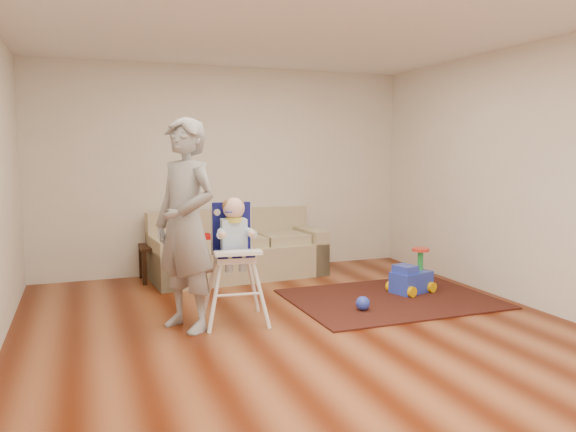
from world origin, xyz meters
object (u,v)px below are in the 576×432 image
object	(u,v)px
side_table	(158,263)
ride_on_toy	(412,271)
toy_ball	(363,303)
high_chair	(234,262)
sofa	(238,244)
adult	(186,225)

from	to	relation	value
side_table	ride_on_toy	size ratio (longest dim) A/B	0.90
toy_ball	high_chair	xyz separation A→B (m)	(-1.29, 0.13, 0.49)
side_table	high_chair	world-z (taller)	high_chair
side_table	high_chair	size ratio (longest dim) A/B	0.37
sofa	toy_ball	world-z (taller)	sofa
high_chair	ride_on_toy	bearing A→B (deg)	15.02
high_chair	adult	size ratio (longest dim) A/B	0.63
side_table	ride_on_toy	xyz separation A→B (m)	(2.61, -1.65, 0.04)
ride_on_toy	high_chair	size ratio (longest dim) A/B	0.41
sofa	side_table	distance (m)	1.02
side_table	ride_on_toy	distance (m)	3.09
side_table	toy_ball	world-z (taller)	side_table
ride_on_toy	toy_ball	xyz separation A→B (m)	(-0.86, -0.46, -0.17)
ride_on_toy	adult	distance (m)	2.72
sofa	side_table	xyz separation A→B (m)	(-0.98, 0.17, -0.20)
side_table	high_chair	distance (m)	2.07
toy_ball	adult	distance (m)	1.95
sofa	side_table	world-z (taller)	sofa
sofa	ride_on_toy	size ratio (longest dim) A/B	4.55
side_table	high_chair	xyz separation A→B (m)	(0.46, -1.99, 0.35)
toy_ball	high_chair	size ratio (longest dim) A/B	0.12
sofa	ride_on_toy	distance (m)	2.20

